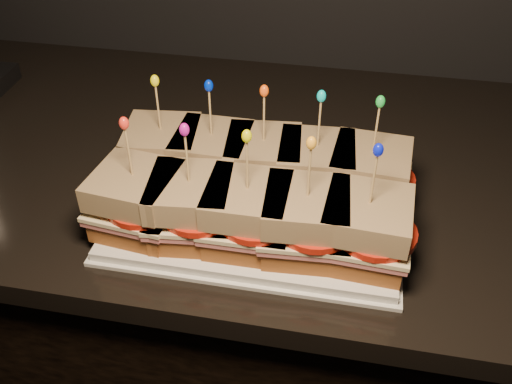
# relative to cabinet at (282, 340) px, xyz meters

# --- Properties ---
(cabinet) EXTENTS (2.18, 0.66, 0.89)m
(cabinet) POSITION_rel_cabinet_xyz_m (0.00, 0.00, 0.00)
(cabinet) COLOR black
(cabinet) RESTS_ON ground
(granite_slab) EXTENTS (2.22, 0.70, 0.03)m
(granite_slab) POSITION_rel_cabinet_xyz_m (0.00, 0.00, 0.46)
(granite_slab) COLOR black
(granite_slab) RESTS_ON cabinet
(platter) EXTENTS (0.39, 0.24, 0.02)m
(platter) POSITION_rel_cabinet_xyz_m (-0.02, -0.17, 0.49)
(platter) COLOR silver
(platter) RESTS_ON granite_slab
(platter_rim) EXTENTS (0.40, 0.25, 0.01)m
(platter_rim) POSITION_rel_cabinet_xyz_m (-0.02, -0.17, 0.48)
(platter_rim) COLOR silver
(platter_rim) RESTS_ON granite_slab
(sandwich_0_bread_bot) EXTENTS (0.11, 0.11, 0.03)m
(sandwich_0_bread_bot) POSITION_rel_cabinet_xyz_m (-0.17, -0.12, 0.51)
(sandwich_0_bread_bot) COLOR brown
(sandwich_0_bread_bot) RESTS_ON platter
(sandwich_0_ham) EXTENTS (0.12, 0.12, 0.01)m
(sandwich_0_ham) POSITION_rel_cabinet_xyz_m (-0.17, -0.12, 0.53)
(sandwich_0_ham) COLOR #CA585C
(sandwich_0_ham) RESTS_ON sandwich_0_bread_bot
(sandwich_0_cheese) EXTENTS (0.13, 0.12, 0.01)m
(sandwich_0_cheese) POSITION_rel_cabinet_xyz_m (-0.17, -0.12, 0.54)
(sandwich_0_cheese) COLOR beige
(sandwich_0_cheese) RESTS_ON sandwich_0_ham
(sandwich_0_tomato) EXTENTS (0.10, 0.10, 0.01)m
(sandwich_0_tomato) POSITION_rel_cabinet_xyz_m (-0.16, -0.12, 0.54)
(sandwich_0_tomato) COLOR red
(sandwich_0_tomato) RESTS_ON sandwich_0_cheese
(sandwich_0_bread_top) EXTENTS (0.11, 0.11, 0.03)m
(sandwich_0_bread_top) POSITION_rel_cabinet_xyz_m (-0.17, -0.12, 0.56)
(sandwich_0_bread_top) COLOR #563114
(sandwich_0_bread_top) RESTS_ON sandwich_0_tomato
(sandwich_0_pick) EXTENTS (0.00, 0.00, 0.09)m
(sandwich_0_pick) POSITION_rel_cabinet_xyz_m (-0.17, -0.12, 0.61)
(sandwich_0_pick) COLOR tan
(sandwich_0_pick) RESTS_ON sandwich_0_bread_top
(sandwich_0_frill) EXTENTS (0.01, 0.01, 0.02)m
(sandwich_0_frill) POSITION_rel_cabinet_xyz_m (-0.17, -0.12, 0.66)
(sandwich_0_frill) COLOR yellow
(sandwich_0_frill) RESTS_ON sandwich_0_pick
(sandwich_1_bread_bot) EXTENTS (0.10, 0.10, 0.03)m
(sandwich_1_bread_bot) POSITION_rel_cabinet_xyz_m (-0.10, -0.12, 0.51)
(sandwich_1_bread_bot) COLOR brown
(sandwich_1_bread_bot) RESTS_ON platter
(sandwich_1_ham) EXTENTS (0.11, 0.11, 0.01)m
(sandwich_1_ham) POSITION_rel_cabinet_xyz_m (-0.10, -0.12, 0.53)
(sandwich_1_ham) COLOR #CA585C
(sandwich_1_ham) RESTS_ON sandwich_1_bread_bot
(sandwich_1_cheese) EXTENTS (0.11, 0.11, 0.01)m
(sandwich_1_cheese) POSITION_rel_cabinet_xyz_m (-0.10, -0.12, 0.54)
(sandwich_1_cheese) COLOR beige
(sandwich_1_cheese) RESTS_ON sandwich_1_ham
(sandwich_1_tomato) EXTENTS (0.10, 0.10, 0.01)m
(sandwich_1_tomato) POSITION_rel_cabinet_xyz_m (-0.09, -0.12, 0.54)
(sandwich_1_tomato) COLOR red
(sandwich_1_tomato) RESTS_ON sandwich_1_cheese
(sandwich_1_bread_top) EXTENTS (0.10, 0.10, 0.03)m
(sandwich_1_bread_top) POSITION_rel_cabinet_xyz_m (-0.10, -0.12, 0.56)
(sandwich_1_bread_top) COLOR #563114
(sandwich_1_bread_top) RESTS_ON sandwich_1_tomato
(sandwich_1_pick) EXTENTS (0.00, 0.00, 0.09)m
(sandwich_1_pick) POSITION_rel_cabinet_xyz_m (-0.10, -0.12, 0.61)
(sandwich_1_pick) COLOR tan
(sandwich_1_pick) RESTS_ON sandwich_1_bread_top
(sandwich_1_frill) EXTENTS (0.01, 0.01, 0.02)m
(sandwich_1_frill) POSITION_rel_cabinet_xyz_m (-0.10, -0.12, 0.66)
(sandwich_1_frill) COLOR #0122CC
(sandwich_1_frill) RESTS_ON sandwich_1_pick
(sandwich_2_bread_bot) EXTENTS (0.11, 0.11, 0.03)m
(sandwich_2_bread_bot) POSITION_rel_cabinet_xyz_m (-0.02, -0.12, 0.51)
(sandwich_2_bread_bot) COLOR brown
(sandwich_2_bread_bot) RESTS_ON platter
(sandwich_2_ham) EXTENTS (0.12, 0.12, 0.01)m
(sandwich_2_ham) POSITION_rel_cabinet_xyz_m (-0.02, -0.12, 0.53)
(sandwich_2_ham) COLOR #CA585C
(sandwich_2_ham) RESTS_ON sandwich_2_bread_bot
(sandwich_2_cheese) EXTENTS (0.12, 0.12, 0.01)m
(sandwich_2_cheese) POSITION_rel_cabinet_xyz_m (-0.02, -0.12, 0.54)
(sandwich_2_cheese) COLOR beige
(sandwich_2_cheese) RESTS_ON sandwich_2_ham
(sandwich_2_tomato) EXTENTS (0.10, 0.10, 0.01)m
(sandwich_2_tomato) POSITION_rel_cabinet_xyz_m (-0.01, -0.12, 0.54)
(sandwich_2_tomato) COLOR red
(sandwich_2_tomato) RESTS_ON sandwich_2_cheese
(sandwich_2_bread_top) EXTENTS (0.11, 0.11, 0.03)m
(sandwich_2_bread_top) POSITION_rel_cabinet_xyz_m (-0.02, -0.12, 0.56)
(sandwich_2_bread_top) COLOR #563114
(sandwich_2_bread_top) RESTS_ON sandwich_2_tomato
(sandwich_2_pick) EXTENTS (0.00, 0.00, 0.09)m
(sandwich_2_pick) POSITION_rel_cabinet_xyz_m (-0.02, -0.12, 0.61)
(sandwich_2_pick) COLOR tan
(sandwich_2_pick) RESTS_ON sandwich_2_bread_top
(sandwich_2_frill) EXTENTS (0.01, 0.01, 0.02)m
(sandwich_2_frill) POSITION_rel_cabinet_xyz_m (-0.02, -0.12, 0.66)
(sandwich_2_frill) COLOR #FE5311
(sandwich_2_frill) RESTS_ON sandwich_2_pick
(sandwich_3_bread_bot) EXTENTS (0.11, 0.11, 0.03)m
(sandwich_3_bread_bot) POSITION_rel_cabinet_xyz_m (0.05, -0.12, 0.51)
(sandwich_3_bread_bot) COLOR brown
(sandwich_3_bread_bot) RESTS_ON platter
(sandwich_3_ham) EXTENTS (0.12, 0.11, 0.01)m
(sandwich_3_ham) POSITION_rel_cabinet_xyz_m (0.05, -0.12, 0.53)
(sandwich_3_ham) COLOR #CA585C
(sandwich_3_ham) RESTS_ON sandwich_3_bread_bot
(sandwich_3_cheese) EXTENTS (0.12, 0.12, 0.01)m
(sandwich_3_cheese) POSITION_rel_cabinet_xyz_m (0.05, -0.12, 0.54)
(sandwich_3_cheese) COLOR beige
(sandwich_3_cheese) RESTS_ON sandwich_3_ham
(sandwich_3_tomato) EXTENTS (0.10, 0.10, 0.01)m
(sandwich_3_tomato) POSITION_rel_cabinet_xyz_m (0.06, -0.12, 0.54)
(sandwich_3_tomato) COLOR red
(sandwich_3_tomato) RESTS_ON sandwich_3_cheese
(sandwich_3_bread_top) EXTENTS (0.11, 0.11, 0.03)m
(sandwich_3_bread_top) POSITION_rel_cabinet_xyz_m (0.05, -0.12, 0.56)
(sandwich_3_bread_top) COLOR #563114
(sandwich_3_bread_top) RESTS_ON sandwich_3_tomato
(sandwich_3_pick) EXTENTS (0.00, 0.00, 0.09)m
(sandwich_3_pick) POSITION_rel_cabinet_xyz_m (0.05, -0.12, 0.61)
(sandwich_3_pick) COLOR tan
(sandwich_3_pick) RESTS_ON sandwich_3_bread_top
(sandwich_3_frill) EXTENTS (0.01, 0.01, 0.02)m
(sandwich_3_frill) POSITION_rel_cabinet_xyz_m (0.05, -0.12, 0.66)
(sandwich_3_frill) COLOR #06C2C7
(sandwich_3_frill) RESTS_ON sandwich_3_pick
(sandwich_4_bread_bot) EXTENTS (0.11, 0.11, 0.03)m
(sandwich_4_bread_bot) POSITION_rel_cabinet_xyz_m (0.12, -0.12, 0.51)
(sandwich_4_bread_bot) COLOR brown
(sandwich_4_bread_bot) RESTS_ON platter
(sandwich_4_ham) EXTENTS (0.12, 0.11, 0.01)m
(sandwich_4_ham) POSITION_rel_cabinet_xyz_m (0.12, -0.12, 0.53)
(sandwich_4_ham) COLOR #CA585C
(sandwich_4_ham) RESTS_ON sandwich_4_bread_bot
(sandwich_4_cheese) EXTENTS (0.12, 0.12, 0.01)m
(sandwich_4_cheese) POSITION_rel_cabinet_xyz_m (0.12, -0.12, 0.54)
(sandwich_4_cheese) COLOR beige
(sandwich_4_cheese) RESTS_ON sandwich_4_ham
(sandwich_4_tomato) EXTENTS (0.10, 0.10, 0.01)m
(sandwich_4_tomato) POSITION_rel_cabinet_xyz_m (0.14, -0.12, 0.54)
(sandwich_4_tomato) COLOR red
(sandwich_4_tomato) RESTS_ON sandwich_4_cheese
(sandwich_4_bread_top) EXTENTS (0.11, 0.11, 0.03)m
(sandwich_4_bread_top) POSITION_rel_cabinet_xyz_m (0.12, -0.12, 0.56)
(sandwich_4_bread_top) COLOR #563114
(sandwich_4_bread_top) RESTS_ON sandwich_4_tomato
(sandwich_4_pick) EXTENTS (0.00, 0.00, 0.09)m
(sandwich_4_pick) POSITION_rel_cabinet_xyz_m (0.12, -0.12, 0.61)
(sandwich_4_pick) COLOR tan
(sandwich_4_pick) RESTS_ON sandwich_4_bread_top
(sandwich_4_frill) EXTENTS (0.01, 0.01, 0.02)m
(sandwich_4_frill) POSITION_rel_cabinet_xyz_m (0.12, -0.12, 0.66)
(sandwich_4_frill) COLOR green
(sandwich_4_frill) RESTS_ON sandwich_4_pick
(sandwich_5_bread_bot) EXTENTS (0.11, 0.11, 0.03)m
(sandwich_5_bread_bot) POSITION_rel_cabinet_xyz_m (-0.17, -0.23, 0.51)
(sandwich_5_bread_bot) COLOR brown
(sandwich_5_bread_bot) RESTS_ON platter
(sandwich_5_ham) EXTENTS (0.12, 0.12, 0.01)m
(sandwich_5_ham) POSITION_rel_cabinet_xyz_m (-0.17, -0.23, 0.53)
(sandwich_5_ham) COLOR #CA585C
(sandwich_5_ham) RESTS_ON sandwich_5_bread_bot
(sandwich_5_cheese) EXTENTS (0.12, 0.12, 0.01)m
(sandwich_5_cheese) POSITION_rel_cabinet_xyz_m (-0.17, -0.23, 0.54)
(sandwich_5_cheese) COLOR beige
(sandwich_5_cheese) RESTS_ON sandwich_5_ham
(sandwich_5_tomato) EXTENTS (0.10, 0.10, 0.01)m
(sandwich_5_tomato) POSITION_rel_cabinet_xyz_m (-0.16, -0.23, 0.54)
(sandwich_5_tomato) COLOR red
(sandwich_5_tomato) RESTS_ON sandwich_5_cheese
(sandwich_5_bread_top) EXTENTS (0.11, 0.11, 0.03)m
(sandwich_5_bread_top) POSITION_rel_cabinet_xyz_m (-0.17, -0.23, 0.56)
(sandwich_5_bread_top) COLOR #563114
(sandwich_5_bread_top) RESTS_ON sandwich_5_tomato
(sandwich_5_pick) EXTENTS (0.00, 0.00, 0.09)m
(sandwich_5_pick) POSITION_rel_cabinet_xyz_m (-0.17, -0.23, 0.61)
(sandwich_5_pick) COLOR tan
(sandwich_5_pick) RESTS_ON sandwich_5_bread_top
(sandwich_5_frill) EXTENTS (0.01, 0.01, 0.02)m
(sandwich_5_frill) POSITION_rel_cabinet_xyz_m (-0.17, -0.23, 0.66)
(sandwich_5_frill) COLOR red
(sandwich_5_frill) RESTS_ON sandwich_5_pick
(sandwich_6_bread_bot) EXTENTS (0.11, 0.11, 0.03)m
(sandwich_6_bread_bot) POSITION_rel_cabinet_xyz_m (-0.10, -0.23, 0.51)
(sandwich_6_bread_bot) COLOR brown
(sandwich_6_bread_bot) RESTS_ON platter
(sandwich_6_ham) EXTENTS (0.12, 0.12, 0.01)m
(sandwich_6_ham) POSITION_rel_cabinet_xyz_m (-0.10, -0.23, 0.53)
(sandwich_6_ham) COLOR #CA585C
(sandwich_6_ham) RESTS_ON sandwich_6_bread_bot
(sandwich_6_cheese) EXTENTS (0.12, 0.12, 0.01)m
(sandwich_6_cheese) POSITION_rel_cabinet_xyz_m (-0.10, -0.23, 0.54)
(sandwich_6_cheese) COLOR beige
(sandwich_6_cheese) RESTS_ON sandwich_6_ham
(sandwich_6_tomato) EXTENTS (0.10, 0.10, 0.01)m
(sandwich_6_tomato) POSITION_rel_cabinet_xyz_m (-0.09, -0.23, 0.54)
(sandwich_6_tomato) COLOR red
(sandwich_6_tomato) RESTS_ON sandwich_6_cheese
(sandwich_6_bread_top) EXTENTS (0.11, 0.11, 0.03)m
(sandwich_6_bread_top) POSITION_rel_cabinet_xyz_m (-0.10, -0.23, 0.56)
(sandwich_6_bread_top) COLOR #563114
(sandwich_6_bread_top) RESTS_ON sandwich_6_tomato
(sandwich_6_pick) EXTENTS (0.00, 0.00, 0.09)m
(sandwich_6_pick) POSITION_rel_cabinet_xyz_m (-0.10, -0.23, 0.61)
(sandwich_6_pick) COLOR tan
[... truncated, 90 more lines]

